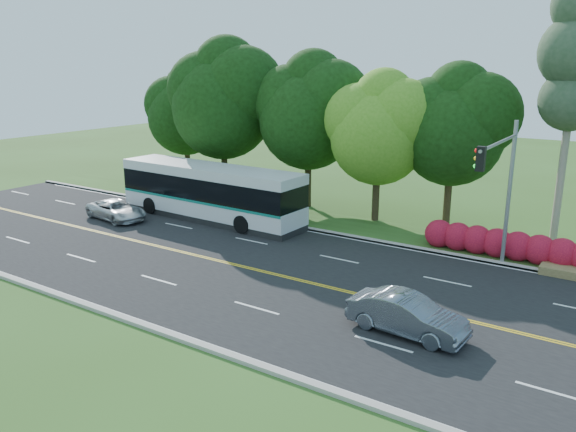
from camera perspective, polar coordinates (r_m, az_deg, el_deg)
The scene contains 12 objects.
ground at distance 25.27m, azimuth 2.43°, elevation -6.86°, with size 120.00×120.00×0.00m, color #33531B.
road at distance 25.27m, azimuth 2.43°, elevation -6.84°, with size 60.00×14.00×0.02m, color black.
curb_north at distance 31.25m, azimuth 9.18°, elevation -2.55°, with size 60.00×0.30×0.15m, color #ABA49B.
curb_south at distance 20.00m, azimuth -8.43°, elevation -13.02°, with size 60.00×0.30×0.15m, color #ABA49B.
grass_verge at distance 32.89m, azimuth 10.51°, elevation -1.76°, with size 60.00×4.00×0.10m, color #33531B.
lane_markings at distance 25.31m, azimuth 2.25°, elevation -6.77°, with size 57.60×13.82×0.00m.
tree_row at distance 36.64m, azimuth 5.42°, elevation 10.78°, with size 44.70×9.10×13.84m.
bougainvillea_hedge at distance 30.01m, azimuth 22.64°, elevation -3.01°, with size 9.50×2.25×1.50m.
traffic_signal at distance 26.58m, azimuth 20.89°, elevation 3.76°, with size 0.42×6.10×7.00m.
transit_bus at distance 35.45m, azimuth -7.94°, elevation 2.33°, with size 13.06×3.27×3.39m.
sedan at distance 20.96m, azimuth 12.00°, elevation -9.80°, with size 1.52×4.35×1.43m, color slate.
suv at distance 36.87m, azimuth -17.05°, elevation 0.59°, with size 2.02×4.39×1.22m, color silver.
Camera 1 is at (11.94, -20.17, 9.44)m, focal length 35.00 mm.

